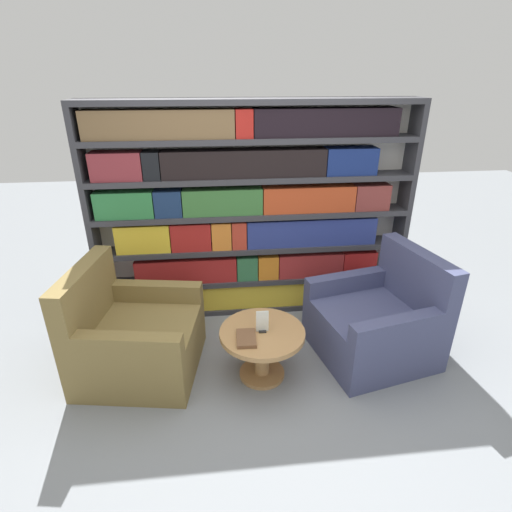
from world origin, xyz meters
TOP-DOWN VIEW (x-y plane):
  - ground_plane at (0.00, 0.00)m, footprint 14.00×14.00m
  - bookshelf at (-0.02, 1.29)m, footprint 3.02×0.30m
  - armchair_left at (-1.06, 0.42)m, footprint 1.03×1.01m
  - armchair_right at (0.98, 0.42)m, footprint 1.07×1.05m
  - coffee_table at (-0.04, 0.22)m, footprint 0.67×0.67m
  - table_sign at (-0.04, 0.22)m, footprint 0.10×0.06m
  - stray_book at (-0.17, 0.12)m, footprint 0.15×0.22m

SIDE VIEW (x-z plane):
  - ground_plane at x=0.00m, z-range 0.00..0.00m
  - armchair_left at x=-1.06m, z-range -0.16..0.76m
  - armchair_right at x=0.98m, z-range -0.16..0.76m
  - coffee_table at x=-0.04m, z-range 0.09..0.52m
  - stray_book at x=-0.17m, z-range 0.43..0.46m
  - table_sign at x=-0.04m, z-range 0.42..0.60m
  - bookshelf at x=-0.02m, z-range -0.01..2.04m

